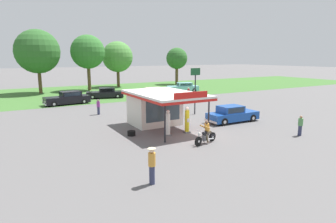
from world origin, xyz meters
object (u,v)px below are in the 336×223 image
at_px(roadside_pole_sign, 195,83).
at_px(bystander_standing_back_lot, 98,106).
at_px(gas_pump_offside, 187,121).
at_px(gas_pump_nearside, 168,124).
at_px(featured_classic_sedan, 232,114).
at_px(bystander_admiring_sedan, 188,93).
at_px(parked_car_back_row_far_right, 183,88).
at_px(parked_car_back_row_centre_left, 68,98).
at_px(spare_tire_stack, 131,133).
at_px(bystander_leaning_by_kiosk, 152,165).
at_px(bystander_chatting_near_pumps, 300,125).
at_px(parked_car_second_row_spare, 105,93).
at_px(parked_car_back_row_centre_right, 155,93).
at_px(motorcycle_with_rider, 206,134).

bearing_deg(roadside_pole_sign, bystander_standing_back_lot, 150.74).
bearing_deg(roadside_pole_sign, gas_pump_offside, -129.82).
xyz_separation_m(gas_pump_nearside, roadside_pole_sign, (6.30, 5.52, 2.31)).
relative_size(featured_classic_sedan, bystander_admiring_sedan, 3.22).
xyz_separation_m(parked_car_back_row_far_right, parked_car_back_row_centre_left, (-19.02, -3.42, 0.01)).
relative_size(featured_classic_sedan, spare_tire_stack, 8.41).
xyz_separation_m(bystander_standing_back_lot, bystander_leaning_by_kiosk, (-2.44, -17.02, 0.11)).
bearing_deg(bystander_admiring_sedan, bystander_leaning_by_kiosk, -127.30).
height_order(featured_classic_sedan, bystander_chatting_near_pumps, bystander_chatting_near_pumps).
bearing_deg(parked_car_second_row_spare, bystander_leaning_by_kiosk, -103.24).
height_order(parked_car_back_row_far_right, bystander_chatting_near_pumps, parked_car_back_row_far_right).
height_order(featured_classic_sedan, bystander_standing_back_lot, bystander_standing_back_lot).
xyz_separation_m(parked_car_second_row_spare, parked_car_back_row_far_right, (13.34, 0.36, 0.06)).
height_order(parked_car_back_row_centre_right, roadside_pole_sign, roadside_pole_sign).
distance_m(bystander_leaning_by_kiosk, roadside_pole_sign, 16.59).
xyz_separation_m(gas_pump_nearside, gas_pump_offside, (1.70, 0.00, 0.05)).
bearing_deg(roadside_pole_sign, parked_car_second_row_spare, 105.30).
relative_size(parked_car_second_row_spare, parked_car_back_row_far_right, 0.97).
height_order(bystander_leaning_by_kiosk, spare_tire_stack, bystander_leaning_by_kiosk).
bearing_deg(bystander_chatting_near_pumps, gas_pump_offside, 144.46).
bearing_deg(gas_pump_offside, bystander_standing_back_lot, 110.90).
relative_size(gas_pump_nearside, bystander_standing_back_lot, 1.24).
relative_size(parked_car_back_row_far_right, bystander_standing_back_lot, 3.62).
xyz_separation_m(parked_car_second_row_spare, roadside_pole_sign, (4.35, -15.90, 2.53)).
xyz_separation_m(featured_classic_sedan, spare_tire_stack, (-9.65, 0.25, -0.50)).
bearing_deg(parked_car_second_row_spare, bystander_admiring_sedan, -32.94).
relative_size(bystander_standing_back_lot, bystander_chatting_near_pumps, 1.03).
xyz_separation_m(bystander_leaning_by_kiosk, roadside_pole_sign, (10.97, 12.24, 2.26)).
height_order(bystander_standing_back_lot, roadside_pole_sign, roadside_pole_sign).
relative_size(bystander_admiring_sedan, bystander_chatting_near_pumps, 1.03).
height_order(gas_pump_offside, parked_car_back_row_centre_right, gas_pump_offside).
bearing_deg(bystander_admiring_sedan, parked_car_back_row_centre_left, 167.82).
bearing_deg(parked_car_second_row_spare, bystander_standing_back_lot, -110.62).
height_order(parked_car_back_row_centre_left, bystander_standing_back_lot, parked_car_back_row_centre_left).
height_order(bystander_leaning_by_kiosk, bystander_chatting_near_pumps, bystander_leaning_by_kiosk).
distance_m(gas_pump_nearside, bystander_admiring_sedan, 19.12).
relative_size(featured_classic_sedan, bystander_chatting_near_pumps, 3.33).
bearing_deg(spare_tire_stack, parked_car_back_row_centre_left, 94.58).
bearing_deg(parked_car_second_row_spare, bystander_chatting_near_pumps, -75.98).
bearing_deg(bystander_admiring_sedan, roadside_pole_sign, -120.44).
distance_m(gas_pump_offside, parked_car_back_row_centre_left, 19.15).
height_order(parked_car_back_row_far_right, bystander_standing_back_lot, same).
bearing_deg(parked_car_back_row_centre_left, motorcycle_with_rider, -76.79).
bearing_deg(parked_car_second_row_spare, gas_pump_offside, -90.67).
xyz_separation_m(gas_pump_offside, parked_car_back_row_far_right, (13.59, 21.78, -0.21)).
bearing_deg(parked_car_back_row_centre_right, gas_pump_nearside, -114.58).
bearing_deg(parked_car_back_row_centre_left, spare_tire_stack, -85.42).
bearing_deg(spare_tire_stack, parked_car_second_row_spare, 77.88).
xyz_separation_m(parked_car_second_row_spare, bystander_admiring_sedan, (9.92, -6.43, 0.16)).
distance_m(parked_car_second_row_spare, parked_car_back_row_centre_left, 6.45).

